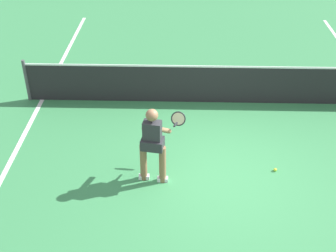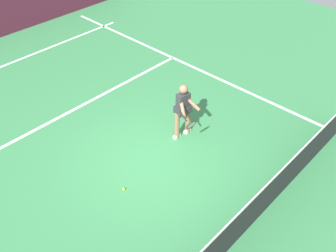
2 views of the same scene
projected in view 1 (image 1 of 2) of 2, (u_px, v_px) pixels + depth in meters
The scene contains 5 objects.
ground_plane at pixel (220, 175), 8.75m from camera, with size 24.58×24.58×0.00m, color #38844C.
sideline_left_marking at pixel (5, 171), 8.85m from camera, with size 0.10×16.91×0.01m, color white.
court_net at pixel (213, 84), 10.81m from camera, with size 8.98×0.08×1.05m.
tennis_player at pixel (153, 142), 8.21m from camera, with size 0.88×0.91×1.55m.
tennis_ball_near at pixel (275, 170), 8.85m from camera, with size 0.07×0.07×0.07m, color #D1E533.
Camera 1 is at (-0.80, -6.82, 5.61)m, focal length 48.92 mm.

